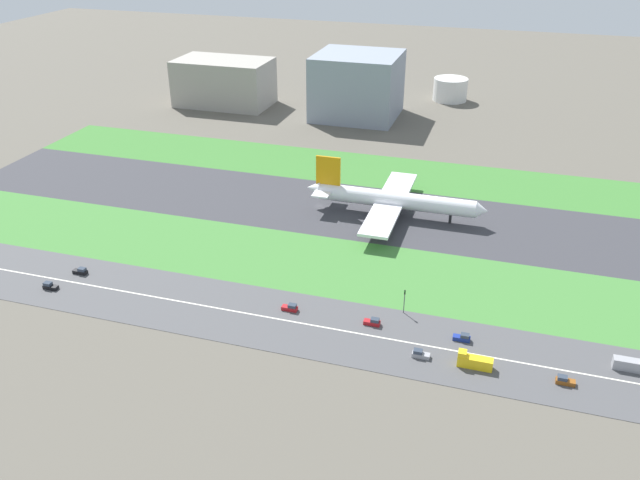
% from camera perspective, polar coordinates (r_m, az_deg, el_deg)
% --- Properties ---
extents(ground_plane, '(800.00, 800.00, 0.00)m').
position_cam_1_polar(ground_plane, '(239.41, -0.00, 2.99)').
color(ground_plane, '#5B564C').
extents(runway, '(280.00, 46.00, 0.10)m').
position_cam_1_polar(runway, '(239.39, -0.00, 3.00)').
color(runway, '#38383D').
rests_on(runway, ground_plane).
extents(grass_median_north, '(280.00, 36.00, 0.10)m').
position_cam_1_polar(grass_median_north, '(275.73, 2.52, 6.40)').
color(grass_median_north, '#3D7A33').
rests_on(grass_median_north, ground_plane).
extents(grass_median_south, '(280.00, 36.00, 0.10)m').
position_cam_1_polar(grass_median_south, '(204.81, -3.38, -1.60)').
color(grass_median_south, '#427F38').
rests_on(grass_median_south, ground_plane).
extents(highway, '(280.00, 28.00, 0.10)m').
position_cam_1_polar(highway, '(179.72, -6.91, -6.38)').
color(highway, '#4C4C4F').
rests_on(highway, ground_plane).
extents(highway_centerline, '(266.00, 0.50, 0.01)m').
position_cam_1_polar(highway_centerline, '(179.69, -6.91, -6.36)').
color(highway_centerline, silver).
rests_on(highway_centerline, highway).
extents(airliner, '(65.00, 56.00, 19.70)m').
position_cam_1_polar(airliner, '(231.14, 6.28, 3.56)').
color(airliner, white).
rests_on(airliner, runway).
extents(truck_1, '(8.40, 2.50, 4.00)m').
position_cam_1_polar(truck_1, '(174.72, 25.87, -9.86)').
color(truck_1, '#99999E').
rests_on(truck_1, highway).
extents(car_5, '(4.40, 1.80, 2.00)m').
position_cam_1_polar(car_5, '(173.81, 4.67, -7.22)').
color(car_5, '#B2191E').
rests_on(car_5, highway).
extents(car_4, '(4.40, 1.80, 2.00)m').
position_cam_1_polar(car_4, '(164.65, 20.77, -11.52)').
color(car_4, brown).
rests_on(car_4, highway).
extents(car_3, '(4.40, 1.80, 2.00)m').
position_cam_1_polar(car_3, '(204.09, -22.72, -3.78)').
color(car_3, black).
rests_on(car_3, highway).
extents(car_6, '(4.40, 1.80, 2.00)m').
position_cam_1_polar(car_6, '(164.04, 8.82, -9.92)').
color(car_6, '#99999E').
rests_on(car_6, highway).
extents(truck_0, '(8.40, 2.50, 4.00)m').
position_cam_1_polar(truck_0, '(162.99, 13.42, -10.38)').
color(truck_0, yellow).
rests_on(truck_0, highway).
extents(car_1, '(4.40, 1.80, 2.00)m').
position_cam_1_polar(car_1, '(179.08, -2.64, -5.98)').
color(car_1, '#B2191E').
rests_on(car_1, highway).
extents(car_2, '(4.40, 1.80, 2.00)m').
position_cam_1_polar(car_2, '(208.67, -20.36, -2.60)').
color(car_2, black).
rests_on(car_2, highway).
extents(car_0, '(4.40, 1.80, 2.00)m').
position_cam_1_polar(car_0, '(171.55, 12.45, -8.40)').
color(car_0, navy).
rests_on(car_0, highway).
extents(traffic_light, '(0.36, 0.50, 7.20)m').
position_cam_1_polar(traffic_light, '(177.51, 7.45, -5.25)').
color(traffic_light, '#4C4C51').
rests_on(traffic_light, highway).
extents(terminal_building, '(50.70, 29.90, 24.58)m').
position_cam_1_polar(terminal_building, '(367.40, -8.46, 13.60)').
color(terminal_building, '#9E998E').
rests_on(terminal_building, ground_plane).
extents(hangar_building, '(42.11, 39.91, 32.16)m').
position_cam_1_polar(hangar_building, '(341.86, 3.31, 13.44)').
color(hangar_building, gray).
rests_on(hangar_building, ground_plane).
extents(fuel_tank_west, '(18.93, 18.93, 12.44)m').
position_cam_1_polar(fuel_tank_west, '(380.37, 11.42, 12.90)').
color(fuel_tank_west, silver).
rests_on(fuel_tank_west, ground_plane).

